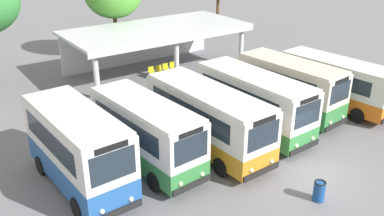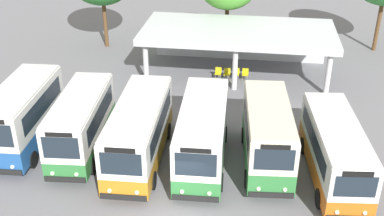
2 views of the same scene
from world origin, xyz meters
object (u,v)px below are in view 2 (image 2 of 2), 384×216
at_px(waiting_chair_fourth_seat, 245,73).
at_px(waiting_chair_end_by_column, 218,72).
at_px(city_bus_nearest_orange, 23,114).
at_px(city_bus_fourth_amber, 203,133).
at_px(city_bus_second_in_row, 81,122).
at_px(waiting_chair_second_from_end, 227,73).
at_px(city_bus_far_end_green, 335,150).
at_px(city_bus_fifth_blue, 267,134).
at_px(waiting_chair_middle_seat, 236,73).
at_px(city_bus_middle_cream, 139,131).

bearing_deg(waiting_chair_fourth_seat, waiting_chair_end_by_column, -177.57).
distance_m(city_bus_nearest_orange, city_bus_fourth_amber, 9.66).
relative_size(city_bus_second_in_row, waiting_chair_second_from_end, 7.91).
height_order(city_bus_nearest_orange, waiting_chair_fourth_seat, city_bus_nearest_orange).
xyz_separation_m(city_bus_nearest_orange, waiting_chair_fourth_seat, (11.37, 10.40, -1.41)).
relative_size(city_bus_far_end_green, waiting_chair_second_from_end, 8.61).
xyz_separation_m(city_bus_fourth_amber, city_bus_fifth_blue, (3.22, 0.38, 0.01)).
bearing_deg(city_bus_nearest_orange, waiting_chair_middle_seat, 44.03).
bearing_deg(city_bus_fifth_blue, city_bus_far_end_green, -13.88).
height_order(city_bus_second_in_row, waiting_chair_second_from_end, city_bus_second_in_row).
xyz_separation_m(city_bus_nearest_orange, waiting_chair_end_by_column, (9.47, 10.32, -1.41)).
height_order(city_bus_fifth_blue, waiting_chair_middle_seat, city_bus_fifth_blue).
distance_m(city_bus_fifth_blue, waiting_chair_fourth_seat, 10.53).
height_order(city_bus_middle_cream, city_bus_far_end_green, city_bus_middle_cream).
distance_m(city_bus_far_end_green, waiting_chair_end_by_column, 12.94).
height_order(waiting_chair_middle_seat, waiting_chair_fourth_seat, same).
bearing_deg(city_bus_far_end_green, waiting_chair_second_from_end, 118.56).
bearing_deg(waiting_chair_fourth_seat, city_bus_far_end_green, -67.03).
distance_m(city_bus_middle_cream, waiting_chair_end_by_column, 11.32).
height_order(city_bus_middle_cream, waiting_chair_end_by_column, city_bus_middle_cream).
bearing_deg(city_bus_nearest_orange, waiting_chair_second_from_end, 45.48).
distance_m(city_bus_middle_cream, waiting_chair_second_from_end, 11.46).
xyz_separation_m(city_bus_nearest_orange, city_bus_second_in_row, (3.22, -0.10, -0.16)).
bearing_deg(city_bus_fourth_amber, waiting_chair_fourth_seat, 80.90).
xyz_separation_m(city_bus_nearest_orange, waiting_chair_middle_seat, (10.74, 10.38, -1.41)).
bearing_deg(waiting_chair_middle_seat, city_bus_far_end_green, -64.28).
bearing_deg(waiting_chair_second_from_end, waiting_chair_fourth_seat, 5.62).
xyz_separation_m(city_bus_second_in_row, waiting_chair_second_from_end, (6.88, 10.37, -1.25)).
xyz_separation_m(city_bus_far_end_green, waiting_chair_end_by_column, (-6.63, 11.06, -1.15)).
bearing_deg(city_bus_far_end_green, waiting_chair_fourth_seat, 112.97).
height_order(city_bus_nearest_orange, city_bus_fourth_amber, city_bus_nearest_orange).
bearing_deg(waiting_chair_second_from_end, city_bus_fourth_amber, -92.40).
xyz_separation_m(city_bus_second_in_row, city_bus_fifth_blue, (9.66, 0.15, 0.05)).
height_order(city_bus_fifth_blue, city_bus_far_end_green, city_bus_fifth_blue).
relative_size(city_bus_nearest_orange, waiting_chair_end_by_column, 7.71).
bearing_deg(city_bus_middle_cream, waiting_chair_fourth_seat, 65.66).
relative_size(city_bus_fifth_blue, waiting_chair_end_by_column, 7.80).
bearing_deg(city_bus_middle_cream, city_bus_fifth_blue, 5.07).
xyz_separation_m(city_bus_nearest_orange, city_bus_fifth_blue, (12.88, 0.05, -0.11)).
bearing_deg(city_bus_middle_cream, city_bus_nearest_orange, 175.42).
relative_size(city_bus_second_in_row, waiting_chair_end_by_column, 7.91).
height_order(city_bus_far_end_green, waiting_chair_fourth_seat, city_bus_far_end_green).
bearing_deg(waiting_chair_fourth_seat, city_bus_fifth_blue, -81.74).
height_order(waiting_chair_end_by_column, waiting_chair_second_from_end, same).
relative_size(city_bus_fourth_amber, waiting_chair_middle_seat, 8.52).
height_order(city_bus_far_end_green, waiting_chair_end_by_column, city_bus_far_end_green).
bearing_deg(city_bus_nearest_orange, city_bus_far_end_green, -2.63).
distance_m(city_bus_fourth_amber, waiting_chair_middle_seat, 10.84).
height_order(city_bus_second_in_row, city_bus_middle_cream, city_bus_middle_cream).
height_order(city_bus_nearest_orange, waiting_chair_second_from_end, city_bus_nearest_orange).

